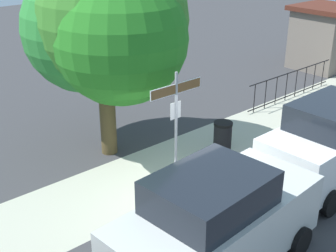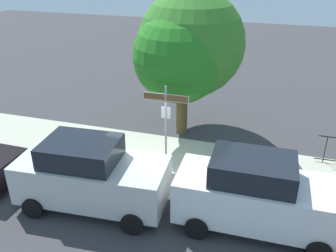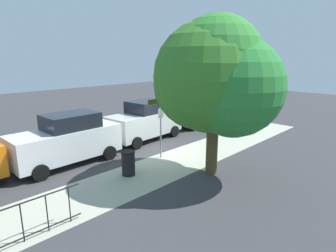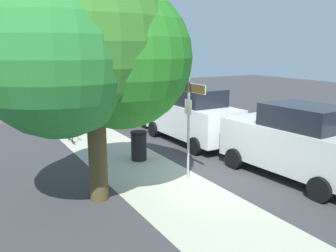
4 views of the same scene
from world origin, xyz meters
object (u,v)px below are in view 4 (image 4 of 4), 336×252
object	(u,v)px
utility_shed	(9,92)
shade_tree	(87,45)
car_white	(192,116)
car_silver	(296,142)
street_sign	(189,107)
trash_bin	(139,146)
car_orange	(145,101)

from	to	relation	value
utility_shed	shade_tree	bearing A→B (deg)	-177.22
car_white	car_silver	bearing A→B (deg)	-175.72
street_sign	car_white	xyz separation A→B (m)	(3.33, -2.33, -1.02)
street_sign	shade_tree	bearing A→B (deg)	89.30
car_silver	trash_bin	distance (m)	4.99
street_sign	car_white	distance (m)	4.19
trash_bin	utility_shed	bearing A→B (deg)	16.39
car_white	trash_bin	xyz separation A→B (m)	(-1.05, 2.83, -0.59)
trash_bin	shade_tree	bearing A→B (deg)	134.09
shade_tree	trash_bin	size ratio (longest dim) A/B	6.14
car_orange	utility_shed	bearing A→B (deg)	53.09
car_orange	car_silver	bearing A→B (deg)	177.37
utility_shed	car_white	bearing A→B (deg)	-146.97
utility_shed	trash_bin	world-z (taller)	utility_shed
car_white	car_orange	world-z (taller)	car_white
car_orange	street_sign	bearing A→B (deg)	158.73
car_silver	car_white	distance (m)	4.82
car_white	trash_bin	size ratio (longest dim) A/B	4.66
car_white	trash_bin	distance (m)	3.07
utility_shed	trash_bin	distance (m)	10.32
car_silver	utility_shed	xyz separation A→B (m)	(13.61, 6.15, 0.37)
car_orange	shade_tree	bearing A→B (deg)	142.76
street_sign	car_white	world-z (taller)	street_sign
trash_bin	car_silver	bearing A→B (deg)	-139.10
trash_bin	street_sign	bearing A→B (deg)	-167.63
shade_tree	utility_shed	xyz separation A→B (m)	(12.10, 0.59, -2.33)
shade_tree	car_orange	size ratio (longest dim) A/B	1.27
car_white	car_orange	xyz separation A→B (m)	(4.80, -0.31, -0.04)
shade_tree	car_white	world-z (taller)	shade_tree
street_sign	shade_tree	size ratio (longest dim) A/B	0.51
utility_shed	trash_bin	bearing A→B (deg)	-163.61
shade_tree	car_silver	distance (m)	6.36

